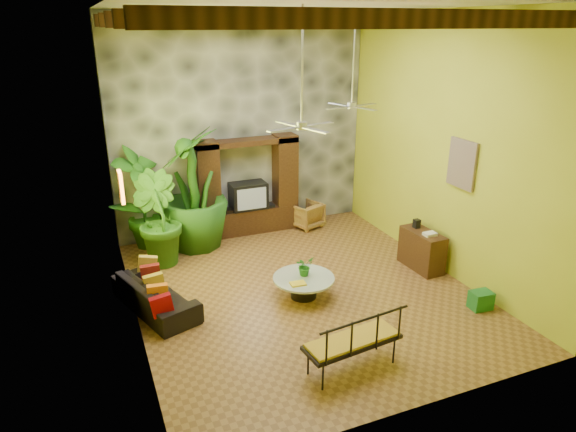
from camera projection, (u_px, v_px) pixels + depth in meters
name	position (u px, v px, depth m)	size (l,w,h in m)	color
ground	(301.00, 289.00, 9.73)	(7.00, 7.00, 0.00)	brown
ceiling	(304.00, 5.00, 7.96)	(6.00, 7.00, 0.02)	silver
back_wall	(241.00, 126.00, 11.87)	(6.00, 0.02, 5.00)	#ADB228
left_wall	(122.00, 180.00, 7.77)	(0.02, 7.00, 5.00)	#ADB228
right_wall	(444.00, 146.00, 9.92)	(0.02, 7.00, 5.00)	#ADB228
stone_accent_wall	(242.00, 126.00, 11.82)	(5.98, 0.10, 4.98)	#373B3F
ceiling_beams	(304.00, 20.00, 8.04)	(5.95, 5.36, 0.22)	#3B2012
entertainment_center	(248.00, 194.00, 12.10)	(2.40, 0.55, 2.30)	black
ceiling_fan_front	(302.00, 113.00, 8.11)	(1.28, 1.28, 1.86)	#ADADB2
ceiling_fan_back	(352.00, 95.00, 10.14)	(1.28, 1.28, 1.86)	#ADADB2
wall_art_mask	(121.00, 187.00, 8.80)	(0.06, 0.32, 0.55)	gold
wall_art_painting	(462.00, 164.00, 9.45)	(0.06, 0.70, 0.90)	#254A8B
sofa	(155.00, 294.00, 8.97)	(1.95, 0.76, 0.57)	black
wicker_armchair	(307.00, 215.00, 12.62)	(0.66, 0.68, 0.62)	brown
tall_plant_a	(142.00, 197.00, 11.15)	(1.25, 0.84, 2.37)	#286C1C
tall_plant_b	(157.00, 219.00, 10.48)	(1.08, 0.87, 1.96)	#2A641A
tall_plant_c	(193.00, 189.00, 11.16)	(1.51, 1.51, 2.69)	#215516
coffee_table	(304.00, 284.00, 9.38)	(1.13, 1.13, 0.40)	black
centerpiece_plant	(304.00, 266.00, 9.36)	(0.32, 0.28, 0.36)	#21691B
yellow_tray	(298.00, 284.00, 9.07)	(0.27, 0.19, 0.03)	gold
iron_bench	(355.00, 340.00, 7.25)	(1.51, 0.69, 0.57)	black
side_console	(422.00, 250.00, 10.46)	(0.45, 1.00, 0.80)	#3A2112
green_bin	(481.00, 300.00, 9.03)	(0.37, 0.28, 0.33)	#1C6936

